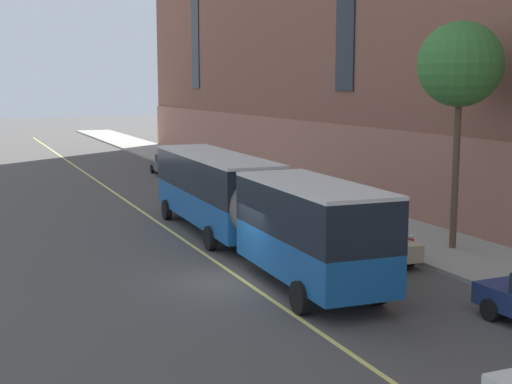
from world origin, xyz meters
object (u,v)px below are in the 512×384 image
at_px(parked_car_darkgray_6, 229,186).
at_px(parked_car_champagne_1, 371,240).
at_px(city_bus, 246,200).
at_px(street_tree_mid_block, 460,66).
at_px(fire_hydrant, 411,244).
at_px(parked_car_darkgray_4, 168,164).
at_px(parked_car_black_0, 268,202).

bearing_deg(parked_car_darkgray_6, parked_car_champagne_1, -90.46).
xyz_separation_m(city_bus, parked_car_champagne_1, (3.92, -3.16, -1.30)).
height_order(street_tree_mid_block, fire_hydrant, street_tree_mid_block).
relative_size(parked_car_champagne_1, street_tree_mid_block, 0.51).
bearing_deg(city_bus, parked_car_darkgray_4, 81.37).
xyz_separation_m(parked_car_darkgray_4, street_tree_mid_block, (3.90, -28.49, 6.63)).
bearing_deg(parked_car_black_0, parked_car_darkgray_6, 88.06).
height_order(city_bus, parked_car_black_0, city_bus).
distance_m(parked_car_black_0, street_tree_mid_block, 12.46).
xyz_separation_m(parked_car_darkgray_6, street_tree_mid_block, (3.69, -16.02, 6.63)).
height_order(city_bus, parked_car_champagne_1, city_bus).
xyz_separation_m(city_bus, parked_car_darkgray_6, (4.04, 12.82, -1.30)).
xyz_separation_m(parked_car_darkgray_4, fire_hydrant, (1.84, -28.54, -0.29)).
bearing_deg(parked_car_black_0, street_tree_mid_block, -68.27).
bearing_deg(street_tree_mid_block, city_bus, 157.50).
distance_m(parked_car_darkgray_6, fire_hydrant, 16.16).
relative_size(parked_car_black_0, street_tree_mid_block, 0.48).
height_order(parked_car_black_0, parked_car_darkgray_6, same).
xyz_separation_m(parked_car_black_0, street_tree_mid_block, (3.90, -9.79, 6.64)).
bearing_deg(city_bus, parked_car_champagne_1, -38.94).
relative_size(parked_car_darkgray_6, fire_hydrant, 6.34).
bearing_deg(parked_car_darkgray_6, fire_hydrant, -84.18).
relative_size(city_bus, parked_car_black_0, 4.53).
distance_m(city_bus, parked_car_black_0, 7.73).
bearing_deg(city_bus, fire_hydrant, -29.79).
relative_size(parked_car_darkgray_4, street_tree_mid_block, 0.53).
bearing_deg(street_tree_mid_block, parked_car_darkgray_6, 102.97).
xyz_separation_m(parked_car_champagne_1, parked_car_darkgray_6, (0.13, 15.98, 0.00)).
bearing_deg(parked_car_champagne_1, street_tree_mid_block, -0.61).
bearing_deg(fire_hydrant, parked_car_darkgray_6, 95.82).
height_order(parked_car_black_0, parked_car_champagne_1, same).
distance_m(parked_car_champagne_1, parked_car_darkgray_4, 28.45).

